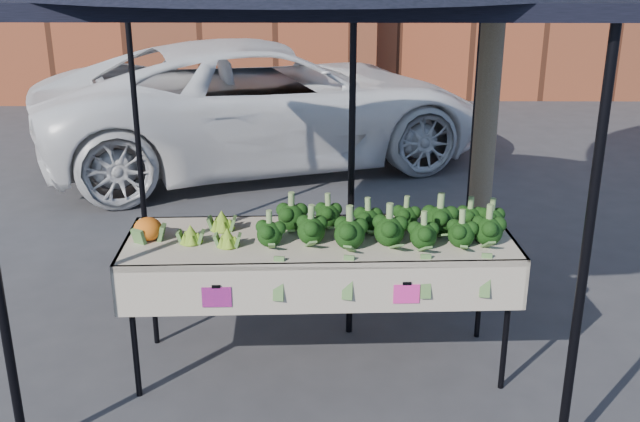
# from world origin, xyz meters

# --- Properties ---
(ground) EXTENTS (90.00, 90.00, 0.00)m
(ground) POSITION_xyz_m (0.00, 0.00, 0.00)
(ground) COLOR #313133
(table) EXTENTS (2.44, 0.91, 0.90)m
(table) POSITION_xyz_m (0.15, -0.12, 0.45)
(table) COLOR #C1B69C
(table) RESTS_ON ground
(canopy) EXTENTS (3.16, 3.16, 2.74)m
(canopy) POSITION_xyz_m (0.01, 0.40, 1.37)
(canopy) COLOR black
(canopy) RESTS_ON ground
(broccoli_heap) EXTENTS (1.57, 0.54, 0.22)m
(broccoli_heap) POSITION_xyz_m (0.54, -0.09, 1.01)
(broccoli_heap) COLOR black
(broccoli_heap) RESTS_ON table
(romanesco_cluster) EXTENTS (0.40, 0.44, 0.17)m
(romanesco_cluster) POSITION_xyz_m (-0.51, -0.13, 0.99)
(romanesco_cluster) COLOR #7EA82C
(romanesco_cluster) RESTS_ON table
(cauliflower_pair) EXTENTS (0.17, 0.17, 0.16)m
(cauliflower_pair) POSITION_xyz_m (-0.90, -0.17, 0.98)
(cauliflower_pair) COLOR orange
(cauliflower_pair) RESTS_ON table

